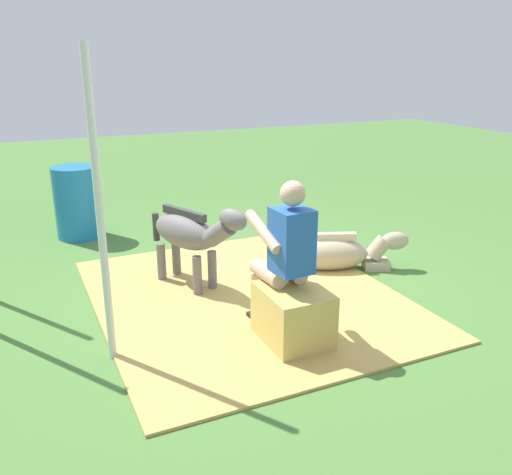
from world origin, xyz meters
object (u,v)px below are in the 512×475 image
hay_bale (293,316)px  pony_lying (337,253)px  pony_standing (191,234)px  tent_pole_left (100,214)px  water_barrel (78,202)px  person_seated (284,251)px

hay_bale → pony_lying: (1.22, -1.21, -0.04)m
pony_standing → tent_pole_left: tent_pole_left is taller
hay_bale → pony_standing: (1.40, 0.40, 0.34)m
pony_standing → water_barrel: size_ratio=1.38×
pony_standing → person_seated: bearing=-162.4°
water_barrel → person_seated: bearing=-160.9°
person_seated → pony_standing: bearing=17.6°
person_seated → hay_bale: bearing=-177.9°
pony_lying → water_barrel: bearing=45.3°
pony_lying → water_barrel: 3.41m
hay_bale → person_seated: person_seated is taller
pony_lying → tent_pole_left: 2.92m
person_seated → pony_lying: person_seated is taller
water_barrel → tent_pole_left: tent_pole_left is taller
person_seated → pony_lying: 1.71m
pony_standing → pony_lying: pony_standing is taller
hay_bale → person_seated: size_ratio=0.45×
pony_lying → person_seated: bearing=130.9°
water_barrel → pony_standing: bearing=-160.0°
pony_lying → water_barrel: water_barrel is taller
person_seated → tent_pole_left: (0.21, 1.39, 0.43)m
pony_lying → tent_pole_left: tent_pole_left is taller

